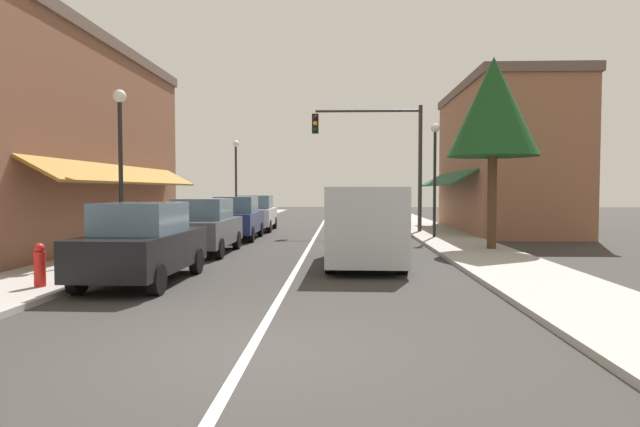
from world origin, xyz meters
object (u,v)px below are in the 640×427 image
at_px(street_lamp_right_mid, 435,162).
at_px(tree_right_near, 493,108).
at_px(parked_car_second_left, 204,226).
at_px(street_lamp_left_far, 236,169).
at_px(van_in_lane, 365,223).
at_px(fire_hydrant, 40,265).
at_px(parked_car_third_left, 237,218).
at_px(parked_car_nearest_left, 143,243).
at_px(parked_car_far_left, 256,213).
at_px(traffic_signal_mast_arm, 383,146).
at_px(street_lamp_left_near, 120,147).

height_order(street_lamp_right_mid, tree_right_near, tree_right_near).
height_order(parked_car_second_left, tree_right_near, tree_right_near).
height_order(parked_car_second_left, street_lamp_left_far, street_lamp_left_far).
height_order(van_in_lane, fire_hydrant, van_in_lane).
relative_size(parked_car_second_left, van_in_lane, 0.79).
bearing_deg(parked_car_third_left, parked_car_nearest_left, -91.22).
relative_size(parked_car_nearest_left, parked_car_far_left, 0.99).
bearing_deg(van_in_lane, parked_car_far_left, 113.15).
relative_size(van_in_lane, street_lamp_right_mid, 1.10).
relative_size(parked_car_nearest_left, parked_car_third_left, 1.00).
bearing_deg(traffic_signal_mast_arm, parked_car_third_left, -153.18).
bearing_deg(parked_car_third_left, parked_car_second_left, -92.03).
distance_m(parked_car_second_left, street_lamp_right_mid, 9.96).
bearing_deg(street_lamp_right_mid, van_in_lane, -112.84).
distance_m(parked_car_second_left, parked_car_far_left, 9.85).
xyz_separation_m(parked_car_nearest_left, parked_car_second_left, (-0.07, 5.49, 0.00)).
relative_size(parked_car_second_left, traffic_signal_mast_arm, 0.69).
bearing_deg(traffic_signal_mast_arm, street_lamp_right_mid, -58.44).
height_order(parked_car_third_left, street_lamp_left_far, street_lamp_left_far).
relative_size(parked_car_second_left, parked_car_third_left, 0.99).
xyz_separation_m(van_in_lane, street_lamp_right_mid, (3.16, 7.49, 2.05)).
bearing_deg(street_lamp_left_far, parked_car_far_left, -64.11).
height_order(van_in_lane, street_lamp_right_mid, street_lamp_right_mid).
bearing_deg(traffic_signal_mast_arm, tree_right_near, -67.87).
height_order(parked_car_third_left, tree_right_near, tree_right_near).
xyz_separation_m(parked_car_second_left, fire_hydrant, (-1.60, -6.62, -0.33)).
distance_m(parked_car_nearest_left, street_lamp_left_near, 4.40).
height_order(parked_car_second_left, street_lamp_right_mid, street_lamp_right_mid).
bearing_deg(street_lamp_left_far, street_lamp_right_mid, -39.90).
height_order(parked_car_nearest_left, fire_hydrant, parked_car_nearest_left).
relative_size(parked_car_nearest_left, street_lamp_right_mid, 0.87).
distance_m(parked_car_nearest_left, parked_car_third_left, 10.53).
height_order(parked_car_far_left, van_in_lane, van_in_lane).
bearing_deg(parked_car_second_left, parked_car_far_left, 89.14).
xyz_separation_m(parked_car_second_left, parked_car_far_left, (0.11, 9.85, 0.00)).
xyz_separation_m(street_lamp_right_mid, street_lamp_left_far, (-9.79, 8.19, 0.06)).
bearing_deg(tree_right_near, van_in_lane, -143.64).
bearing_deg(parked_car_second_left, parked_car_nearest_left, -89.55).
bearing_deg(street_lamp_right_mid, street_lamp_left_near, -143.29).
height_order(parked_car_far_left, tree_right_near, tree_right_near).
relative_size(traffic_signal_mast_arm, tree_right_near, 0.94).
height_order(parked_car_far_left, traffic_signal_mast_arm, traffic_signal_mast_arm).
distance_m(street_lamp_right_mid, fire_hydrant, 15.55).
distance_m(parked_car_third_left, street_lamp_left_far, 8.81).
height_order(parked_car_nearest_left, parked_car_second_left, same).
relative_size(parked_car_nearest_left, fire_hydrant, 4.74).
relative_size(parked_car_far_left, street_lamp_left_near, 0.86).
height_order(street_lamp_left_near, fire_hydrant, street_lamp_left_near).
xyz_separation_m(traffic_signal_mast_arm, fire_hydrant, (-7.93, -14.82, -3.51)).
distance_m(parked_car_nearest_left, van_in_lane, 5.90).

